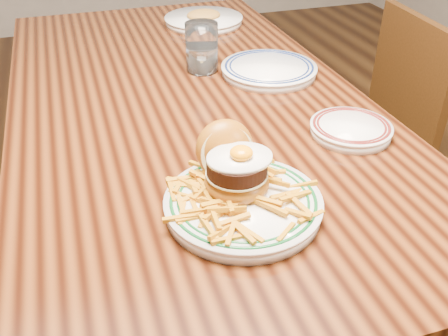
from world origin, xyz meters
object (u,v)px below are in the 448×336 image
object	(u,v)px
chair_right	(427,131)
main_plate	(240,189)
table	(188,125)
side_plate	(351,128)

from	to	relation	value
chair_right	main_plate	size ratio (longest dim) A/B	3.05
main_plate	table	bearing A→B (deg)	86.42
main_plate	side_plate	xyz separation A→B (m)	(0.31, 0.16, -0.02)
chair_right	main_plate	distance (m)	1.09
chair_right	table	bearing A→B (deg)	10.21
main_plate	side_plate	bearing A→B (deg)	26.96
side_plate	table	bearing A→B (deg)	124.79
table	side_plate	bearing A→B (deg)	-47.00
main_plate	side_plate	distance (m)	0.35
table	main_plate	xyz separation A→B (m)	(-0.02, -0.47, 0.12)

